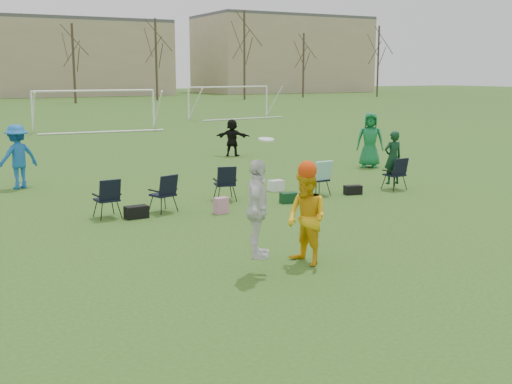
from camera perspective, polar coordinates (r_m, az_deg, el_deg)
ground at (r=10.05m, az=10.34°, el=-9.81°), size 260.00×260.00×0.00m
fielder_blue at (r=20.69m, az=-20.44°, el=2.96°), size 1.42×1.09×1.95m
fielder_green_far at (r=24.17m, az=10.10°, el=4.57°), size 1.19×1.10×2.04m
fielder_black at (r=27.11m, az=-2.13°, el=4.86°), size 1.41×1.29×1.57m
center_contest at (r=11.35m, az=2.75°, el=-1.91°), size 1.95×1.18×2.39m
sideline_setup at (r=17.71m, az=1.69°, el=0.98°), size 9.33×2.35×1.75m
goal_mid at (r=40.59m, az=-14.14°, el=8.05°), size 7.40×0.63×2.46m
goal_right at (r=50.38m, az=-2.40°, el=8.78°), size 7.35×1.14×2.46m
building_row at (r=104.13m, az=-21.64°, el=11.20°), size 126.00×16.00×13.00m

